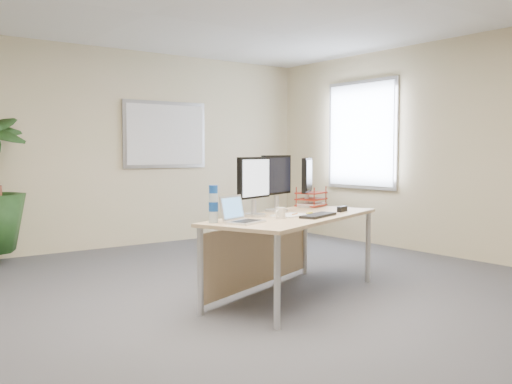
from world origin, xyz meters
TOP-DOWN VIEW (x-y plane):
  - floor at (0.00, 0.00)m, footprint 8.00×8.00m
  - back_wall at (0.00, 4.00)m, footprint 7.00×0.04m
  - whiteboard at (1.20, 3.97)m, footprint 1.30×0.04m
  - window at (3.47, 2.30)m, footprint 0.04×1.30m
  - desk at (0.60, 0.58)m, footprint 2.08×1.44m
  - monitor_left at (0.32, 0.64)m, footprint 0.45×0.21m
  - monitor_right at (0.73, 0.84)m, footprint 0.46×0.22m
  - monitor_dark at (1.25, 0.99)m, footprint 0.37×0.33m
  - laptop at (-0.04, 0.35)m, footprint 0.37×0.35m
  - keyboard at (0.74, 0.27)m, footprint 0.47×0.30m
  - coffee_mug at (0.39, 0.36)m, footprint 0.12×0.08m
  - spiral_notebook at (0.59, 0.46)m, footprint 0.34×0.28m
  - orange_pen at (0.63, 0.45)m, footprint 0.12×0.07m
  - yellow_highlighter at (0.83, 0.49)m, footprint 0.12×0.07m
  - water_bottle at (-0.22, 0.46)m, footprint 0.08×0.08m
  - letter_tray at (1.33, 1.01)m, footprint 0.37×0.33m
  - stapler at (1.21, 0.45)m, footprint 0.16×0.10m

SIDE VIEW (x-z plane):
  - floor at x=0.00m, z-range 0.00..0.00m
  - desk at x=0.60m, z-range 0.21..0.95m
  - spiral_notebook at x=0.59m, z-range 0.74..0.75m
  - yellow_highlighter at x=0.83m, z-range 0.74..0.75m
  - keyboard at x=0.74m, z-range 0.74..0.76m
  - orange_pen at x=0.63m, z-range 0.75..0.76m
  - stapler at x=1.21m, z-range 0.74..0.79m
  - coffee_mug at x=0.39m, z-range 0.74..0.83m
  - laptop at x=-0.04m, z-range 0.69..0.90m
  - letter_tray at x=1.33m, z-range 0.73..0.87m
  - water_bottle at x=-0.22m, z-range 0.73..1.03m
  - monitor_dark at x=1.25m, z-range 0.77..1.28m
  - monitor_left at x=0.32m, z-range 0.77..1.30m
  - monitor_right at x=0.73m, z-range 0.78..1.31m
  - back_wall at x=0.00m, z-range 0.00..2.70m
  - whiteboard at x=1.20m, z-range 1.07..2.02m
  - window at x=3.47m, z-range 0.77..2.33m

